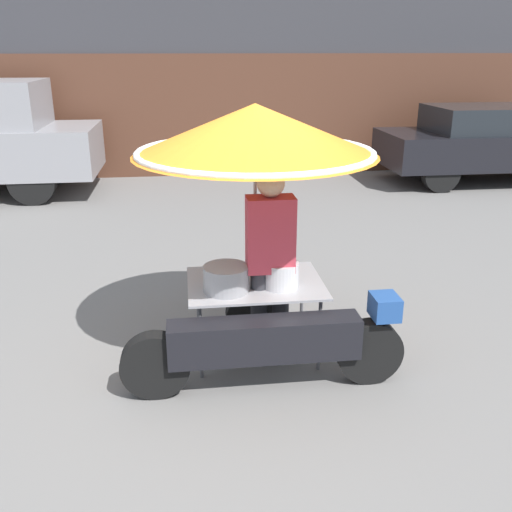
# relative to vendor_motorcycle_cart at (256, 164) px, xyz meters

# --- Properties ---
(ground_plane) EXTENTS (36.00, 36.00, 0.00)m
(ground_plane) POSITION_rel_vendor_motorcycle_cart_xyz_m (-0.22, -0.46, -1.66)
(ground_plane) COLOR slate
(shopfront_building) EXTENTS (28.00, 2.06, 3.79)m
(shopfront_building) POSITION_rel_vendor_motorcycle_cart_xyz_m (-0.22, 8.56, 0.22)
(shopfront_building) COLOR #38383D
(shopfront_building) RESTS_ON ground
(vendor_motorcycle_cart) EXTENTS (2.18, 1.90, 2.11)m
(vendor_motorcycle_cart) POSITION_rel_vendor_motorcycle_cart_xyz_m (0.00, 0.00, 0.00)
(vendor_motorcycle_cart) COLOR black
(vendor_motorcycle_cart) RESTS_ON ground
(vendor_person) EXTENTS (0.38, 0.22, 1.63)m
(vendor_person) POSITION_rel_vendor_motorcycle_cart_xyz_m (0.10, -0.06, -0.75)
(vendor_person) COLOR #2D2D33
(vendor_person) RESTS_ON ground
(parked_car) EXTENTS (4.23, 1.76, 1.46)m
(parked_car) POSITION_rel_vendor_motorcycle_cart_xyz_m (5.37, 6.23, -0.89)
(parked_car) COLOR black
(parked_car) RESTS_ON ground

